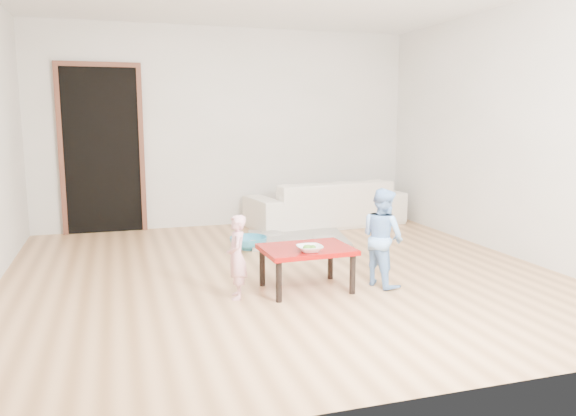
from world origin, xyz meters
name	(u,v)px	position (x,y,z in m)	size (l,w,h in m)	color
floor	(282,273)	(0.00, 0.00, 0.00)	(5.00, 5.00, 0.01)	#A07044
back_wall	(228,128)	(0.00, 2.50, 1.30)	(5.00, 0.02, 2.60)	silver
right_wall	(512,132)	(2.50, 0.00, 1.30)	(0.02, 5.00, 2.60)	silver
doorway	(102,151)	(-1.60, 2.48, 1.02)	(1.02, 0.08, 2.11)	brown
sofa	(326,203)	(1.23, 2.05, 0.31)	(2.09, 0.82, 0.61)	#EFE5D0
cushion	(312,194)	(0.99, 1.93, 0.46)	(0.42, 0.37, 0.11)	orange
red_table	(306,268)	(0.05, -0.56, 0.19)	(0.74, 0.56, 0.37)	#8C0807
bowl	(310,249)	(0.02, -0.73, 0.40)	(0.21, 0.21, 0.05)	white
broccoli	(310,248)	(0.02, -0.73, 0.40)	(0.12, 0.12, 0.06)	#2D5919
child_pink	(237,257)	(-0.56, -0.61, 0.34)	(0.25, 0.16, 0.68)	#DA6376
child_blue	(383,237)	(0.72, -0.63, 0.43)	(0.41, 0.32, 0.85)	#6AA3F7
basin	(249,243)	(-0.07, 1.05, 0.06)	(0.42, 0.42, 0.13)	teal
blanket	(297,239)	(0.56, 1.23, 0.03)	(1.12, 0.93, 0.06)	#ACA598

